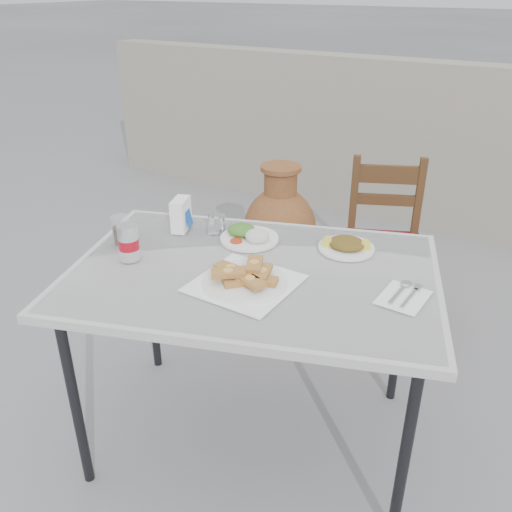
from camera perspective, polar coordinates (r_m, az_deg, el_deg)
The scene contains 13 objects.
ground at distance 2.42m, azimuth 1.80°, elevation -17.48°, with size 80.00×80.00×0.00m, color #605F62.
cafe_table at distance 1.94m, azimuth -0.32°, elevation -2.81°, with size 1.51×1.24×0.79m.
pide_plate at distance 1.81m, azimuth -1.19°, elevation -2.10°, with size 0.33×0.33×0.07m.
salad_rice_plate at distance 2.12m, azimuth -0.77°, elevation 2.23°, with size 0.23×0.23×0.06m.
salad_chopped_plate at distance 2.08m, azimuth 9.50°, elevation 1.14°, with size 0.21×0.21×0.05m.
soda_can at distance 2.01m, azimuth -13.27°, elevation 1.41°, with size 0.08×0.08×0.13m.
cola_glass at distance 2.16m, azimuth -13.96°, elevation 2.54°, with size 0.07×0.07×0.11m.
napkin_holder at distance 2.22m, azimuth -7.90°, elevation 4.35°, with size 0.09×0.12×0.13m.
condiment_caddy at distance 2.21m, azimuth -3.91°, elevation 3.26°, with size 0.13×0.12×0.07m.
cutlery_napkin at distance 1.82m, azimuth 15.32°, elevation -3.96°, with size 0.15×0.20×0.01m.
chair at distance 2.93m, azimuth 13.30°, elevation 1.31°, with size 0.52×0.52×0.89m.
terracotta_urn at distance 3.21m, azimuth 2.49°, elevation 2.38°, with size 0.45×0.45×0.78m.
back_wall at distance 4.25m, azimuth 18.91°, elevation 10.62°, with size 6.00×0.25×1.20m, color gray.
Camera 1 is at (0.82, -1.52, 1.70)m, focal length 38.00 mm.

